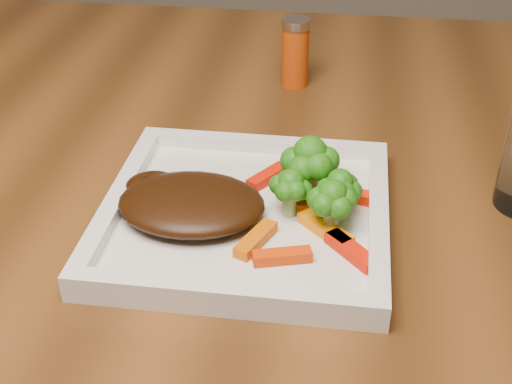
# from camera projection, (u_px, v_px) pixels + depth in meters

# --- Properties ---
(dining_table) EXTENTS (1.60, 0.90, 0.75)m
(dining_table) POSITION_uv_depth(u_px,v_px,m) (236.00, 357.00, 1.05)
(dining_table) COLOR brown
(dining_table) RESTS_ON floor
(plate) EXTENTS (0.27, 0.27, 0.01)m
(plate) POSITION_uv_depth(u_px,v_px,m) (246.00, 218.00, 0.69)
(plate) COLOR white
(plate) RESTS_ON dining_table
(steak) EXTENTS (0.14, 0.11, 0.03)m
(steak) POSITION_uv_depth(u_px,v_px,m) (191.00, 204.00, 0.67)
(steak) COLOR #311807
(steak) RESTS_ON plate
(broccoli_0) EXTENTS (0.08, 0.08, 0.07)m
(broccoli_0) POSITION_uv_depth(u_px,v_px,m) (309.00, 168.00, 0.69)
(broccoli_0) COLOR #1E6A11
(broccoli_0) RESTS_ON plate
(broccoli_1) EXTENTS (0.06, 0.06, 0.06)m
(broccoli_1) POSITION_uv_depth(u_px,v_px,m) (340.00, 187.00, 0.66)
(broccoli_1) COLOR #287A14
(broccoli_1) RESTS_ON plate
(broccoli_2) EXTENTS (0.07, 0.07, 0.06)m
(broccoli_2) POSITION_uv_depth(u_px,v_px,m) (332.00, 205.00, 0.64)
(broccoli_2) COLOR #1F5C0F
(broccoli_2) RESTS_ON plate
(broccoli_3) EXTENTS (0.05, 0.05, 0.06)m
(broccoli_3) POSITION_uv_depth(u_px,v_px,m) (291.00, 187.00, 0.67)
(broccoli_3) COLOR #227012
(broccoli_3) RESTS_ON plate
(carrot_0) EXTENTS (0.05, 0.03, 0.01)m
(carrot_0) POSITION_uv_depth(u_px,v_px,m) (282.00, 256.00, 0.62)
(carrot_0) COLOR #D13503
(carrot_0) RESTS_ON plate
(carrot_1) EXTENTS (0.05, 0.05, 0.01)m
(carrot_1) POSITION_uv_depth(u_px,v_px,m) (351.00, 251.00, 0.63)
(carrot_1) COLOR red
(carrot_1) RESTS_ON plate
(carrot_2) EXTENTS (0.03, 0.06, 0.01)m
(carrot_2) POSITION_uv_depth(u_px,v_px,m) (256.00, 239.00, 0.64)
(carrot_2) COLOR #D05903
(carrot_2) RESTS_ON plate
(carrot_3) EXTENTS (0.06, 0.03, 0.01)m
(carrot_3) POSITION_uv_depth(u_px,v_px,m) (355.00, 196.00, 0.70)
(carrot_3) COLOR #FA1F04
(carrot_3) RESTS_ON plate
(carrot_4) EXTENTS (0.04, 0.05, 0.01)m
(carrot_4) POSITION_uv_depth(u_px,v_px,m) (267.00, 176.00, 0.73)
(carrot_4) COLOR red
(carrot_4) RESTS_ON plate
(carrot_5) EXTENTS (0.05, 0.05, 0.01)m
(carrot_5) POSITION_uv_depth(u_px,v_px,m) (326.00, 229.00, 0.65)
(carrot_5) COLOR orange
(carrot_5) RESTS_ON plate
(carrot_6) EXTENTS (0.06, 0.02, 0.01)m
(carrot_6) POSITION_uv_depth(u_px,v_px,m) (311.00, 206.00, 0.69)
(carrot_6) COLOR #ED5403
(carrot_6) RESTS_ON plate
(spice_shaker) EXTENTS (0.04, 0.04, 0.09)m
(spice_shaker) POSITION_uv_depth(u_px,v_px,m) (295.00, 53.00, 0.94)
(spice_shaker) COLOR #B03A09
(spice_shaker) RESTS_ON dining_table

